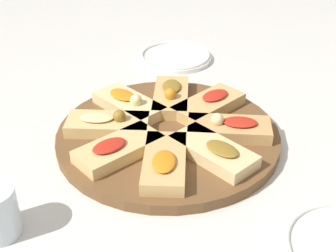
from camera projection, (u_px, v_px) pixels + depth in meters
name	position (u px, v px, depth m)	size (l,w,h in m)	color
ground_plane	(168.00, 140.00, 0.88)	(3.00, 3.00, 0.00)	silver
serving_board	(168.00, 136.00, 0.87)	(0.41, 0.41, 0.02)	brown
focaccia_slice_0	(108.00, 124.00, 0.87)	(0.17, 0.13, 0.04)	#DBB775
focaccia_slice_1	(118.00, 149.00, 0.80)	(0.11, 0.17, 0.03)	#DBB775
focaccia_slice_2	(165.00, 162.00, 0.77)	(0.13, 0.17, 0.03)	tan
focaccia_slice_3	(214.00, 151.00, 0.79)	(0.16, 0.11, 0.03)	#E5C689
focaccia_slice_4	(229.00, 128.00, 0.85)	(0.17, 0.13, 0.04)	tan
focaccia_slice_5	(209.00, 104.00, 0.93)	(0.11, 0.16, 0.03)	tan
focaccia_slice_6	(171.00, 96.00, 0.96)	(0.13, 0.17, 0.04)	tan
focaccia_slice_7	(129.00, 104.00, 0.93)	(0.16, 0.11, 0.04)	#E5C689
plate_left	(175.00, 56.00, 1.19)	(0.19, 0.19, 0.02)	white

